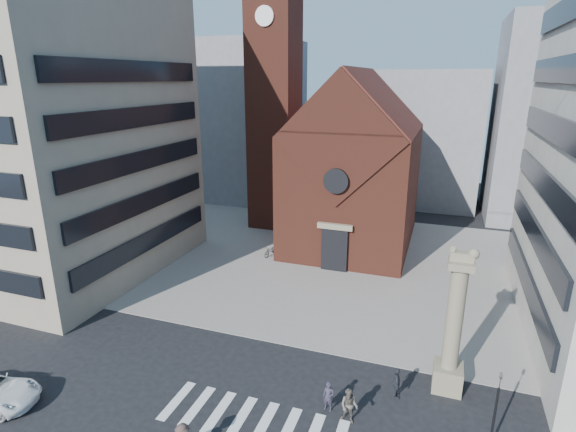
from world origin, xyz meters
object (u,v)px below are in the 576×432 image
object	(u,v)px
pedestrian_1	(349,406)
pedestrian_2	(396,383)
traffic_light	(495,410)
scooter_0	(271,251)
lion_column	(453,335)
pedestrian_0	(328,396)

from	to	relation	value
pedestrian_1	pedestrian_2	bearing A→B (deg)	60.91
traffic_light	scooter_0	bearing A→B (deg)	134.32
lion_column	traffic_light	world-z (taller)	lion_column
lion_column	pedestrian_0	size ratio (longest dim) A/B	5.11
traffic_light	pedestrian_1	world-z (taller)	traffic_light
lion_column	pedestrian_2	world-z (taller)	lion_column
traffic_light	lion_column	bearing A→B (deg)	116.46
traffic_light	pedestrian_0	world-z (taller)	traffic_light
traffic_light	pedestrian_2	world-z (taller)	traffic_light
pedestrian_0	scooter_0	xyz separation A→B (m)	(-10.79, 19.11, -0.28)
lion_column	traffic_light	size ratio (longest dim) A/B	2.02
lion_column	pedestrian_1	world-z (taller)	lion_column
pedestrian_0	scooter_0	world-z (taller)	pedestrian_0
pedestrian_1	pedestrian_0	bearing A→B (deg)	166.66
pedestrian_0	pedestrian_2	xyz separation A→B (m)	(3.29, 2.19, 0.06)
traffic_light	pedestrian_0	size ratio (longest dim) A/B	2.53
traffic_light	pedestrian_2	xyz separation A→B (m)	(-4.65, 2.26, -1.38)
lion_column	pedestrian_2	bearing A→B (deg)	-146.86
pedestrian_0	pedestrian_2	size ratio (longest dim) A/B	0.94
traffic_light	pedestrian_1	size ratio (longest dim) A/B	2.22
traffic_light	pedestrian_2	distance (m)	5.36
pedestrian_2	scooter_0	xyz separation A→B (m)	(-14.08, 16.92, -0.34)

